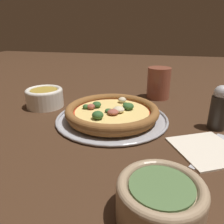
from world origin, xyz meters
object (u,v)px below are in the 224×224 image
at_px(drinking_cup, 159,83).
at_px(pepper_shaker, 219,108).
at_px(napkin, 207,149).
at_px(fork, 211,147).
at_px(pizza, 112,112).
at_px(bowl_near, 45,97).
at_px(bowl_far, 160,199).
at_px(pizza_tray, 112,118).

bearing_deg(drinking_cup, pepper_shaker, 34.50).
xyz_separation_m(napkin, fork, (-0.01, 0.01, -0.00)).
relative_size(napkin, fork, 1.07).
distance_m(pizza, drinking_cup, 0.27).
height_order(pizza, napkin, pizza).
xyz_separation_m(pizza, fork, (0.10, 0.25, -0.02)).
bearing_deg(pizza, bowl_near, -103.54).
distance_m(drinking_cup, fork, 0.37).
height_order(bowl_far, napkin, bowl_far).
distance_m(pizza_tray, bowl_far, 0.35).
bearing_deg(pepper_shaker, drinking_cup, -145.50).
bearing_deg(pizza, pizza_tray, 103.59).
relative_size(bowl_near, drinking_cup, 1.06).
distance_m(fork, pepper_shaker, 0.12).
distance_m(pizza, fork, 0.27).
xyz_separation_m(drinking_cup, fork, (0.34, 0.13, -0.05)).
distance_m(bowl_far, fork, 0.24).
height_order(bowl_far, drinking_cup, drinking_cup).
bearing_deg(pizza_tray, bowl_far, 24.11).
height_order(pizza_tray, pizza, pizza).
bearing_deg(bowl_near, drinking_cup, 116.54).
xyz_separation_m(pizza, napkin, (0.11, 0.24, -0.02)).
distance_m(pizza, bowl_near, 0.25).
bearing_deg(napkin, pizza_tray, -115.52).
bearing_deg(bowl_near, bowl_far, 45.61).
distance_m(napkin, pepper_shaker, 0.14).
bearing_deg(napkin, pizza, -115.50).
relative_size(pizza, bowl_near, 2.21).
height_order(bowl_near, drinking_cup, drinking_cup).
bearing_deg(drinking_cup, pizza_tray, -26.49).
distance_m(bowl_near, napkin, 0.51).
bearing_deg(drinking_cup, bowl_near, -63.46).
height_order(pizza_tray, bowl_far, bowl_far).
bearing_deg(pizza, drinking_cup, 153.49).
height_order(drinking_cup, napkin, drinking_cup).
distance_m(pizza_tray, drinking_cup, 0.27).
height_order(bowl_far, fork, bowl_far).
bearing_deg(bowl_far, bowl_near, -134.39).
bearing_deg(pizza, bowl_far, 24.13).
bearing_deg(pepper_shaker, fork, -14.98).
bearing_deg(bowl_far, drinking_cup, -177.58).
bearing_deg(fork, bowl_far, -177.01).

